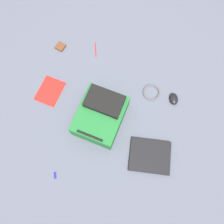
{
  "coord_description": "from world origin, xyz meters",
  "views": [
    {
      "loc": [
        -0.15,
        0.61,
        1.87
      ],
      "look_at": [
        -0.02,
        0.04,
        0.02
      ],
      "focal_mm": 38.63,
      "sensor_mm": 36.0,
      "label": 1
    }
  ],
  "objects_px": {
    "backpack": "(101,115)",
    "pen_black": "(96,50)",
    "computer_mouse": "(174,99)",
    "earbud_pouch": "(60,47)",
    "cable_coil": "(151,92)",
    "usb_stick": "(55,175)",
    "book_red": "(50,91)",
    "laptop": "(150,156)"
  },
  "relations": [
    {
      "from": "backpack",
      "to": "pen_black",
      "type": "xyz_separation_m",
      "value": [
        0.19,
        -0.6,
        -0.09
      ]
    },
    {
      "from": "backpack",
      "to": "computer_mouse",
      "type": "distance_m",
      "value": 0.62
    },
    {
      "from": "backpack",
      "to": "earbud_pouch",
      "type": "distance_m",
      "value": 0.76
    },
    {
      "from": "cable_coil",
      "to": "pen_black",
      "type": "bearing_deg",
      "value": -28.1
    },
    {
      "from": "earbud_pouch",
      "to": "usb_stick",
      "type": "xyz_separation_m",
      "value": [
        -0.27,
        1.07,
        -0.01
      ]
    },
    {
      "from": "pen_black",
      "to": "usb_stick",
      "type": "bearing_deg",
      "value": 87.9
    },
    {
      "from": "book_red",
      "to": "computer_mouse",
      "type": "distance_m",
      "value": 1.02
    },
    {
      "from": "backpack",
      "to": "earbud_pouch",
      "type": "bearing_deg",
      "value": -48.06
    },
    {
      "from": "laptop",
      "to": "pen_black",
      "type": "relative_size",
      "value": 2.29
    },
    {
      "from": "book_red",
      "to": "pen_black",
      "type": "bearing_deg",
      "value": -120.08
    },
    {
      "from": "book_red",
      "to": "computer_mouse",
      "type": "bearing_deg",
      "value": -171.41
    },
    {
      "from": "laptop",
      "to": "cable_coil",
      "type": "height_order",
      "value": "laptop"
    },
    {
      "from": "computer_mouse",
      "to": "earbud_pouch",
      "type": "xyz_separation_m",
      "value": [
        1.05,
        -0.28,
        -0.01
      ]
    },
    {
      "from": "backpack",
      "to": "laptop",
      "type": "distance_m",
      "value": 0.49
    },
    {
      "from": "cable_coil",
      "to": "pen_black",
      "type": "height_order",
      "value": "cable_coil"
    },
    {
      "from": "laptop",
      "to": "usb_stick",
      "type": "distance_m",
      "value": 0.73
    },
    {
      "from": "computer_mouse",
      "to": "usb_stick",
      "type": "bearing_deg",
      "value": 30.19
    },
    {
      "from": "earbud_pouch",
      "to": "computer_mouse",
      "type": "bearing_deg",
      "value": 165.21
    },
    {
      "from": "laptop",
      "to": "usb_stick",
      "type": "relative_size",
      "value": 6.91
    },
    {
      "from": "laptop",
      "to": "earbud_pouch",
      "type": "height_order",
      "value": "laptop"
    },
    {
      "from": "computer_mouse",
      "to": "cable_coil",
      "type": "xyz_separation_m",
      "value": [
        0.19,
        -0.02,
        -0.01
      ]
    },
    {
      "from": "earbud_pouch",
      "to": "usb_stick",
      "type": "height_order",
      "value": "earbud_pouch"
    },
    {
      "from": "pen_black",
      "to": "laptop",
      "type": "bearing_deg",
      "value": 127.49
    },
    {
      "from": "earbud_pouch",
      "to": "pen_black",
      "type": "bearing_deg",
      "value": -172.28
    },
    {
      "from": "computer_mouse",
      "to": "usb_stick",
      "type": "xyz_separation_m",
      "value": [
        0.78,
        0.79,
        -0.02
      ]
    },
    {
      "from": "backpack",
      "to": "earbud_pouch",
      "type": "relative_size",
      "value": 6.04
    },
    {
      "from": "cable_coil",
      "to": "usb_stick",
      "type": "relative_size",
      "value": 2.98
    },
    {
      "from": "cable_coil",
      "to": "computer_mouse",
      "type": "bearing_deg",
      "value": 172.51
    },
    {
      "from": "earbud_pouch",
      "to": "usb_stick",
      "type": "relative_size",
      "value": 1.55
    },
    {
      "from": "book_red",
      "to": "backpack",
      "type": "bearing_deg",
      "value": 164.23
    },
    {
      "from": "computer_mouse",
      "to": "usb_stick",
      "type": "height_order",
      "value": "computer_mouse"
    },
    {
      "from": "backpack",
      "to": "computer_mouse",
      "type": "height_order",
      "value": "backpack"
    },
    {
      "from": "book_red",
      "to": "computer_mouse",
      "type": "xyz_separation_m",
      "value": [
        -1.01,
        -0.15,
        0.01
      ]
    },
    {
      "from": "pen_black",
      "to": "usb_stick",
      "type": "distance_m",
      "value": 1.11
    },
    {
      "from": "laptop",
      "to": "usb_stick",
      "type": "height_order",
      "value": "laptop"
    },
    {
      "from": "laptop",
      "to": "cable_coil",
      "type": "xyz_separation_m",
      "value": [
        0.08,
        -0.52,
        -0.01
      ]
    },
    {
      "from": "cable_coil",
      "to": "pen_black",
      "type": "relative_size",
      "value": 0.99
    },
    {
      "from": "computer_mouse",
      "to": "pen_black",
      "type": "bearing_deg",
      "value": -38.75
    },
    {
      "from": "usb_stick",
      "to": "earbud_pouch",
      "type": "bearing_deg",
      "value": -75.89
    },
    {
      "from": "pen_black",
      "to": "earbud_pouch",
      "type": "height_order",
      "value": "earbud_pouch"
    },
    {
      "from": "computer_mouse",
      "to": "backpack",
      "type": "bearing_deg",
      "value": 12.25
    },
    {
      "from": "computer_mouse",
      "to": "laptop",
      "type": "bearing_deg",
      "value": 62.17
    }
  ]
}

